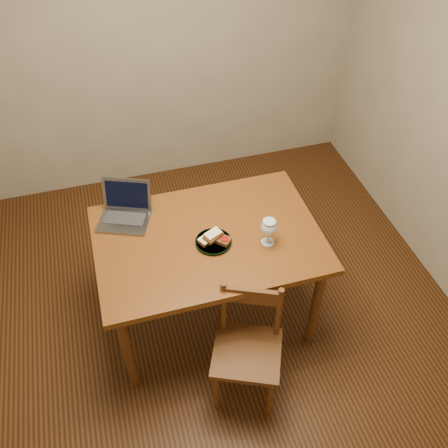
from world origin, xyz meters
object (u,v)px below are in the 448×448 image
object	(u,v)px
plate	(213,242)
milk_glass	(268,232)
table	(208,247)
chair	(248,345)
laptop	(125,209)

from	to	relation	value
plate	milk_glass	size ratio (longest dim) A/B	1.21
table	milk_glass	world-z (taller)	milk_glass
chair	plate	world-z (taller)	chair
chair	table	bearing A→B (deg)	120.88
chair	milk_glass	xyz separation A→B (m)	(0.25, 0.42, 0.39)
table	milk_glass	bearing A→B (deg)	-23.49
table	chair	bearing A→B (deg)	-82.91
plate	laptop	bearing A→B (deg)	140.64
plate	milk_glass	bearing A→B (deg)	-15.30
chair	plate	distance (m)	0.60
table	laptop	world-z (taller)	laptop
chair	laptop	xyz separation A→B (m)	(-0.50, 0.87, 0.37)
chair	laptop	world-z (taller)	laptop
plate	milk_glass	xyz separation A→B (m)	(0.30, -0.08, 0.08)
chair	plate	xyz separation A→B (m)	(-0.05, 0.51, 0.32)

